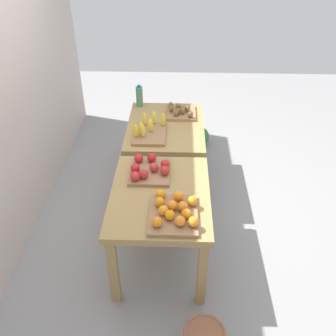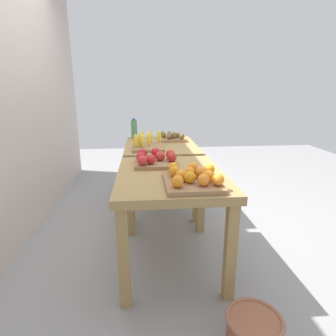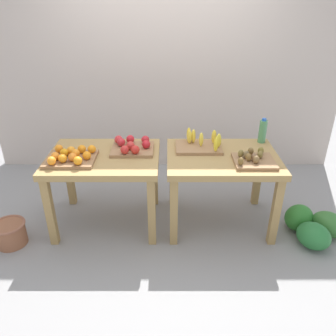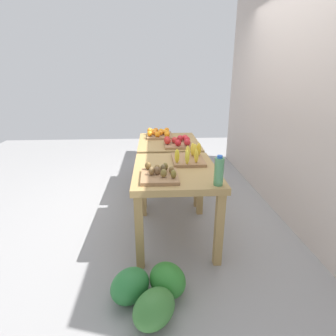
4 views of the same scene
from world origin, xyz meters
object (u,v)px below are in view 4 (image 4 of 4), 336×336
at_px(wicker_basket, 145,165).
at_px(apple_bin, 178,142).
at_px(display_table_right, 175,179).
at_px(water_bottle, 219,171).
at_px(kiwi_bin, 160,174).
at_px(orange_bin, 159,134).
at_px(display_table_left, 168,149).
at_px(watermelon_pile, 151,291).
at_px(banana_crate, 189,157).

bearing_deg(wicker_basket, apple_bin, 22.08).
distance_m(display_table_right, water_bottle, 0.58).
relative_size(apple_bin, kiwi_bin, 1.11).
bearing_deg(apple_bin, display_table_right, -7.08).
bearing_deg(orange_bin, display_table_left, 23.71).
height_order(display_table_left, apple_bin, apple_bin).
height_order(kiwi_bin, watermelon_pile, kiwi_bin).
xyz_separation_m(display_table_right, orange_bin, (-1.39, -0.12, 0.15)).
relative_size(orange_bin, water_bottle, 1.75).
xyz_separation_m(water_bottle, watermelon_pile, (0.45, -0.56, -0.75)).
relative_size(kiwi_bin, watermelon_pile, 0.53).
height_order(banana_crate, wicker_basket, banana_crate).
relative_size(display_table_left, banana_crate, 2.36).
bearing_deg(water_bottle, watermelon_pile, -51.53).
distance_m(orange_bin, banana_crate, 1.22).
relative_size(display_table_left, water_bottle, 4.13).
xyz_separation_m(display_table_right, banana_crate, (-0.20, 0.16, 0.15)).
bearing_deg(kiwi_bin, watermelon_pile, -8.37).
xyz_separation_m(apple_bin, kiwi_bin, (1.10, -0.26, -0.01)).
distance_m(banana_crate, kiwi_bin, 0.55).
distance_m(orange_bin, watermelon_pile, 2.37).
xyz_separation_m(water_bottle, wicker_basket, (-2.42, -0.66, -0.75)).
distance_m(apple_bin, wicker_basket, 1.39).
bearing_deg(display_table_left, wicker_basket, -157.93).
relative_size(orange_bin, wicker_basket, 1.46).
relative_size(banana_crate, water_bottle, 1.75).
bearing_deg(water_bottle, apple_bin, -170.98).
bearing_deg(orange_bin, apple_bin, 22.93).
xyz_separation_m(display_table_right, kiwi_bin, (0.25, -0.15, 0.14)).
bearing_deg(orange_bin, banana_crate, 13.00).
bearing_deg(display_table_right, banana_crate, 142.31).
bearing_deg(apple_bin, display_table_left, -157.87).
bearing_deg(water_bottle, wicker_basket, -164.70).
height_order(apple_bin, water_bottle, water_bottle).
xyz_separation_m(banana_crate, watermelon_pile, (1.08, -0.40, -0.67)).
distance_m(water_bottle, wicker_basket, 2.62).
xyz_separation_m(apple_bin, watermelon_pile, (1.74, -0.35, -0.67)).
bearing_deg(banana_crate, wicker_basket, -164.13).
bearing_deg(banana_crate, kiwi_bin, -34.80).
distance_m(display_table_left, banana_crate, 0.94).
bearing_deg(kiwi_bin, water_bottle, 67.71).
height_order(watermelon_pile, wicker_basket, watermelon_pile).
height_order(display_table_left, display_table_right, same).
bearing_deg(water_bottle, kiwi_bin, -112.29).
relative_size(orange_bin, apple_bin, 1.10).
bearing_deg(wicker_basket, watermelon_pile, 2.03).
relative_size(display_table_left, display_table_right, 1.00).
xyz_separation_m(orange_bin, apple_bin, (0.53, 0.22, -0.00)).
distance_m(display_table_right, apple_bin, 0.88).
xyz_separation_m(kiwi_bin, watermelon_pile, (0.64, -0.09, -0.66)).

